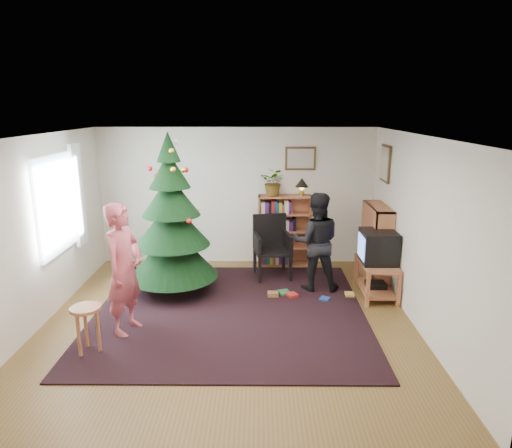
{
  "coord_description": "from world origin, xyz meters",
  "views": [
    {
      "loc": [
        0.42,
        -5.71,
        2.85
      ],
      "look_at": [
        0.36,
        1.07,
        1.1
      ],
      "focal_mm": 32.0,
      "sensor_mm": 36.0,
      "label": 1
    }
  ],
  "objects_px": {
    "picture_right": "(386,163)",
    "potted_plant": "(274,182)",
    "bookshelf_right": "(376,243)",
    "tv_stand": "(376,276)",
    "crt_tv": "(378,247)",
    "picture_back": "(301,158)",
    "armchair": "(272,243)",
    "bookshelf_back": "(284,230)",
    "table_lamp": "(302,184)",
    "christmas_tree": "(172,228)",
    "stool": "(86,317)",
    "person_by_chair": "(316,242)",
    "person_standing": "(124,269)"
  },
  "relations": [
    {
      "from": "bookshelf_right",
      "to": "stool",
      "type": "height_order",
      "value": "bookshelf_right"
    },
    {
      "from": "picture_back",
      "to": "potted_plant",
      "type": "bearing_deg",
      "value": -164.2
    },
    {
      "from": "tv_stand",
      "to": "potted_plant",
      "type": "relative_size",
      "value": 1.86
    },
    {
      "from": "person_standing",
      "to": "person_by_chair",
      "type": "height_order",
      "value": "person_standing"
    },
    {
      "from": "picture_back",
      "to": "picture_right",
      "type": "distance_m",
      "value": 1.51
    },
    {
      "from": "picture_back",
      "to": "armchair",
      "type": "relative_size",
      "value": 0.52
    },
    {
      "from": "bookshelf_right",
      "to": "tv_stand",
      "type": "xyz_separation_m",
      "value": [
        -0.12,
        -0.59,
        -0.34
      ]
    },
    {
      "from": "bookshelf_back",
      "to": "potted_plant",
      "type": "xyz_separation_m",
      "value": [
        -0.2,
        0.0,
        0.88
      ]
    },
    {
      "from": "picture_right",
      "to": "person_standing",
      "type": "relative_size",
      "value": 0.35
    },
    {
      "from": "stool",
      "to": "person_by_chair",
      "type": "xyz_separation_m",
      "value": [
        2.92,
        1.99,
        0.33
      ]
    },
    {
      "from": "crt_tv",
      "to": "potted_plant",
      "type": "xyz_separation_m",
      "value": [
        -1.54,
        1.44,
        0.75
      ]
    },
    {
      "from": "stool",
      "to": "potted_plant",
      "type": "distance_m",
      "value": 4.06
    },
    {
      "from": "crt_tv",
      "to": "stool",
      "type": "height_order",
      "value": "crt_tv"
    },
    {
      "from": "christmas_tree",
      "to": "bookshelf_back",
      "type": "distance_m",
      "value": 2.26
    },
    {
      "from": "tv_stand",
      "to": "armchair",
      "type": "distance_m",
      "value": 1.83
    },
    {
      "from": "person_by_chair",
      "to": "tv_stand",
      "type": "bearing_deg",
      "value": 167.91
    },
    {
      "from": "person_by_chair",
      "to": "crt_tv",
      "type": "bearing_deg",
      "value": 167.86
    },
    {
      "from": "picture_right",
      "to": "christmas_tree",
      "type": "relative_size",
      "value": 0.24
    },
    {
      "from": "picture_right",
      "to": "armchair",
      "type": "xyz_separation_m",
      "value": [
        -1.84,
        0.03,
        -1.37
      ]
    },
    {
      "from": "christmas_tree",
      "to": "person_by_chair",
      "type": "distance_m",
      "value": 2.25
    },
    {
      "from": "tv_stand",
      "to": "bookshelf_back",
      "type": "bearing_deg",
      "value": 133.09
    },
    {
      "from": "bookshelf_back",
      "to": "armchair",
      "type": "relative_size",
      "value": 1.23
    },
    {
      "from": "picture_back",
      "to": "crt_tv",
      "type": "relative_size",
      "value": 0.99
    },
    {
      "from": "picture_right",
      "to": "crt_tv",
      "type": "bearing_deg",
      "value": -106.87
    },
    {
      "from": "bookshelf_right",
      "to": "christmas_tree",
      "type": "bearing_deg",
      "value": 98.25
    },
    {
      "from": "picture_back",
      "to": "bookshelf_right",
      "type": "distance_m",
      "value": 2.01
    },
    {
      "from": "bookshelf_back",
      "to": "table_lamp",
      "type": "bearing_deg",
      "value": 0.0
    },
    {
      "from": "christmas_tree",
      "to": "crt_tv",
      "type": "relative_size",
      "value": 4.49
    },
    {
      "from": "picture_back",
      "to": "tv_stand",
      "type": "bearing_deg",
      "value": -55.81
    },
    {
      "from": "bookshelf_right",
      "to": "armchair",
      "type": "height_order",
      "value": "bookshelf_right"
    },
    {
      "from": "armchair",
      "to": "stool",
      "type": "xyz_separation_m",
      "value": [
        -2.25,
        -2.61,
        -0.12
      ]
    },
    {
      "from": "christmas_tree",
      "to": "crt_tv",
      "type": "bearing_deg",
      "value": -2.22
    },
    {
      "from": "bookshelf_right",
      "to": "stool",
      "type": "bearing_deg",
      "value": 120.48
    },
    {
      "from": "picture_right",
      "to": "potted_plant",
      "type": "relative_size",
      "value": 1.22
    },
    {
      "from": "picture_right",
      "to": "potted_plant",
      "type": "height_order",
      "value": "picture_right"
    },
    {
      "from": "bookshelf_back",
      "to": "person_standing",
      "type": "xyz_separation_m",
      "value": [
        -2.17,
        -2.63,
        0.19
      ]
    },
    {
      "from": "picture_back",
      "to": "bookshelf_right",
      "type": "relative_size",
      "value": 0.42
    },
    {
      "from": "person_by_chair",
      "to": "table_lamp",
      "type": "xyz_separation_m",
      "value": [
        -0.13,
        1.18,
        0.73
      ]
    },
    {
      "from": "person_standing",
      "to": "picture_right",
      "type": "bearing_deg",
      "value": -44.05
    },
    {
      "from": "christmas_tree",
      "to": "crt_tv",
      "type": "height_order",
      "value": "christmas_tree"
    },
    {
      "from": "stool",
      "to": "potted_plant",
      "type": "xyz_separation_m",
      "value": [
        2.28,
        3.17,
        1.09
      ]
    },
    {
      "from": "picture_right",
      "to": "picture_back",
      "type": "bearing_deg",
      "value": 151.31
    },
    {
      "from": "tv_stand",
      "to": "table_lamp",
      "type": "xyz_separation_m",
      "value": [
        -1.05,
        1.44,
        1.19
      ]
    },
    {
      "from": "picture_back",
      "to": "potted_plant",
      "type": "distance_m",
      "value": 0.64
    },
    {
      "from": "person_by_chair",
      "to": "person_standing",
      "type": "bearing_deg",
      "value": 32.6
    },
    {
      "from": "bookshelf_right",
      "to": "table_lamp",
      "type": "relative_size",
      "value": 4.08
    },
    {
      "from": "picture_right",
      "to": "table_lamp",
      "type": "height_order",
      "value": "picture_right"
    },
    {
      "from": "bookshelf_back",
      "to": "person_by_chair",
      "type": "xyz_separation_m",
      "value": [
        0.43,
        -1.18,
        0.12
      ]
    },
    {
      "from": "tv_stand",
      "to": "potted_plant",
      "type": "bearing_deg",
      "value": 137.06
    },
    {
      "from": "bookshelf_right",
      "to": "picture_back",
      "type": "bearing_deg",
      "value": 50.53
    }
  ]
}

